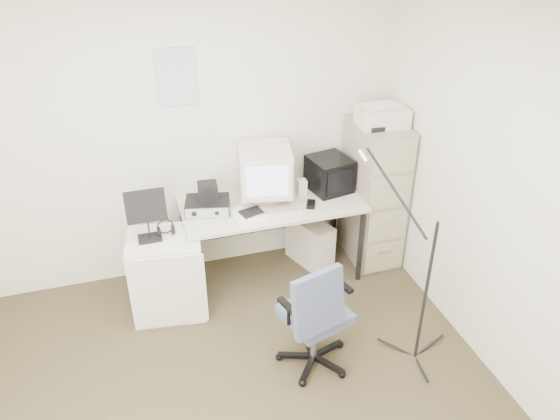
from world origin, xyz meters
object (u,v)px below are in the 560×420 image
object	(u,v)px
filing_cabinet	(373,193)
office_chair	(315,312)
desk	(272,239)
side_cart	(168,275)

from	to	relation	value
filing_cabinet	office_chair	xyz separation A→B (m)	(-0.96, -1.14, -0.19)
desk	side_cart	distance (m)	0.95
office_chair	side_cart	size ratio (longest dim) A/B	1.34
office_chair	side_cart	xyz separation A→B (m)	(-0.91, 0.89, -0.12)
filing_cabinet	desk	bearing A→B (deg)	-178.19
filing_cabinet	side_cart	distance (m)	1.92
office_chair	side_cart	bearing A→B (deg)	119.22
desk	office_chair	xyz separation A→B (m)	(-0.01, -1.11, 0.10)
desk	office_chair	bearing A→B (deg)	-90.65
filing_cabinet	desk	distance (m)	0.99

